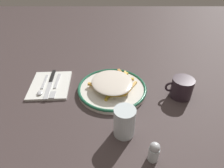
{
  "coord_description": "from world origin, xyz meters",
  "views": [
    {
      "loc": [
        -0.0,
        0.68,
        0.54
      ],
      "look_at": [
        0.0,
        0.0,
        0.04
      ],
      "focal_mm": 32.14,
      "sensor_mm": 36.0,
      "label": 1
    }
  ],
  "objects_px": {
    "salt_shaker": "(154,152)",
    "plate": "(112,89)",
    "spoon": "(42,88)",
    "fries_heap": "(112,83)",
    "fork": "(56,85)",
    "knife": "(51,81)",
    "water_glass": "(124,122)",
    "napkin": "(50,85)",
    "coffee_mug": "(181,88)"
  },
  "relations": [
    {
      "from": "salt_shaker",
      "to": "fries_heap",
      "type": "bearing_deg",
      "value": -69.65
    },
    {
      "from": "fries_heap",
      "to": "plate",
      "type": "bearing_deg",
      "value": -48.53
    },
    {
      "from": "salt_shaker",
      "to": "fork",
      "type": "bearing_deg",
      "value": -43.59
    },
    {
      "from": "spoon",
      "to": "fork",
      "type": "bearing_deg",
      "value": -157.56
    },
    {
      "from": "spoon",
      "to": "salt_shaker",
      "type": "bearing_deg",
      "value": 142.21
    },
    {
      "from": "napkin",
      "to": "coffee_mug",
      "type": "relative_size",
      "value": 1.77
    },
    {
      "from": "water_glass",
      "to": "coffee_mug",
      "type": "relative_size",
      "value": 0.93
    },
    {
      "from": "fries_heap",
      "to": "salt_shaker",
      "type": "distance_m",
      "value": 0.35
    },
    {
      "from": "plate",
      "to": "salt_shaker",
      "type": "height_order",
      "value": "salt_shaker"
    },
    {
      "from": "coffee_mug",
      "to": "fork",
      "type": "bearing_deg",
      "value": -5.92
    },
    {
      "from": "fries_heap",
      "to": "spoon",
      "type": "distance_m",
      "value": 0.3
    },
    {
      "from": "spoon",
      "to": "coffee_mug",
      "type": "height_order",
      "value": "coffee_mug"
    },
    {
      "from": "knife",
      "to": "spoon",
      "type": "distance_m",
      "value": 0.06
    },
    {
      "from": "knife",
      "to": "salt_shaker",
      "type": "xyz_separation_m",
      "value": [
        -0.4,
        0.38,
        0.02
      ]
    },
    {
      "from": "spoon",
      "to": "salt_shaker",
      "type": "distance_m",
      "value": 0.54
    },
    {
      "from": "napkin",
      "to": "water_glass",
      "type": "distance_m",
      "value": 0.41
    },
    {
      "from": "plate",
      "to": "fork",
      "type": "distance_m",
      "value": 0.25
    },
    {
      "from": "knife",
      "to": "spoon",
      "type": "xyz_separation_m",
      "value": [
        0.03,
        0.05,
        0.0
      ]
    },
    {
      "from": "fork",
      "to": "water_glass",
      "type": "xyz_separation_m",
      "value": [
        -0.29,
        0.25,
        0.04
      ]
    },
    {
      "from": "fries_heap",
      "to": "spoon",
      "type": "bearing_deg",
      "value": -0.12
    },
    {
      "from": "plate",
      "to": "napkin",
      "type": "distance_m",
      "value": 0.28
    },
    {
      "from": "plate",
      "to": "coffee_mug",
      "type": "distance_m",
      "value": 0.29
    },
    {
      "from": "coffee_mug",
      "to": "spoon",
      "type": "bearing_deg",
      "value": -3.16
    },
    {
      "from": "knife",
      "to": "plate",
      "type": "bearing_deg",
      "value": 168.95
    },
    {
      "from": "spoon",
      "to": "salt_shaker",
      "type": "height_order",
      "value": "salt_shaker"
    },
    {
      "from": "plate",
      "to": "water_glass",
      "type": "height_order",
      "value": "water_glass"
    },
    {
      "from": "napkin",
      "to": "spoon",
      "type": "xyz_separation_m",
      "value": [
        0.03,
        0.03,
        0.01
      ]
    },
    {
      "from": "plate",
      "to": "fries_heap",
      "type": "relative_size",
      "value": 1.26
    },
    {
      "from": "fries_heap",
      "to": "fork",
      "type": "bearing_deg",
      "value": -5.37
    },
    {
      "from": "plate",
      "to": "knife",
      "type": "height_order",
      "value": "plate"
    },
    {
      "from": "spoon",
      "to": "napkin",
      "type": "bearing_deg",
      "value": -127.37
    },
    {
      "from": "water_glass",
      "to": "napkin",
      "type": "bearing_deg",
      "value": -39.98
    },
    {
      "from": "fries_heap",
      "to": "fork",
      "type": "xyz_separation_m",
      "value": [
        0.25,
        -0.02,
        -0.03
      ]
    },
    {
      "from": "fries_heap",
      "to": "water_glass",
      "type": "xyz_separation_m",
      "value": [
        -0.04,
        0.23,
        0.01
      ]
    },
    {
      "from": "plate",
      "to": "fork",
      "type": "relative_size",
      "value": 1.67
    },
    {
      "from": "knife",
      "to": "water_glass",
      "type": "bearing_deg",
      "value": 138.16
    },
    {
      "from": "napkin",
      "to": "coffee_mug",
      "type": "height_order",
      "value": "coffee_mug"
    },
    {
      "from": "plate",
      "to": "fries_heap",
      "type": "bearing_deg",
      "value": 131.47
    },
    {
      "from": "plate",
      "to": "spoon",
      "type": "xyz_separation_m",
      "value": [
        0.3,
        -0.0,
        0.0
      ]
    },
    {
      "from": "fries_heap",
      "to": "napkin",
      "type": "distance_m",
      "value": 0.28
    },
    {
      "from": "fries_heap",
      "to": "salt_shaker",
      "type": "bearing_deg",
      "value": 110.35
    },
    {
      "from": "fries_heap",
      "to": "fork",
      "type": "height_order",
      "value": "fries_heap"
    },
    {
      "from": "fries_heap",
      "to": "coffee_mug",
      "type": "height_order",
      "value": "coffee_mug"
    },
    {
      "from": "water_glass",
      "to": "salt_shaker",
      "type": "relative_size",
      "value": 1.49
    },
    {
      "from": "salt_shaker",
      "to": "plate",
      "type": "bearing_deg",
      "value": -69.62
    },
    {
      "from": "fork",
      "to": "knife",
      "type": "relative_size",
      "value": 0.84
    },
    {
      "from": "fries_heap",
      "to": "coffee_mug",
      "type": "bearing_deg",
      "value": 173.6
    },
    {
      "from": "fork",
      "to": "plate",
      "type": "bearing_deg",
      "value": 174.7
    },
    {
      "from": "plate",
      "to": "spoon",
      "type": "height_order",
      "value": "plate"
    },
    {
      "from": "fries_heap",
      "to": "napkin",
      "type": "bearing_deg",
      "value": -7.33
    }
  ]
}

